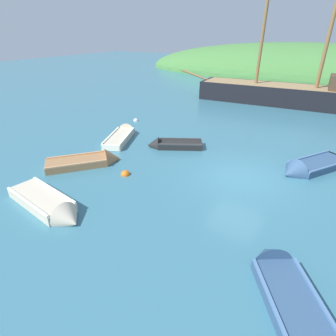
{
  "coord_description": "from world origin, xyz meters",
  "views": [
    {
      "loc": [
        2.94,
        -10.86,
        5.97
      ],
      "look_at": [
        -3.1,
        -1.25,
        0.17
      ],
      "focal_mm": 28.95,
      "sensor_mm": 36.0,
      "label": 1
    }
  ],
  "objects": [
    {
      "name": "rowboat_outer_left",
      "position": [
        -6.8,
        -2.67,
        0.11
      ],
      "size": [
        3.14,
        3.49,
        1.16
      ],
      "rotation": [
        0.0,
        0.0,
        0.89
      ],
      "color": "#9E7047",
      "rests_on": "ground"
    },
    {
      "name": "sailing_ship",
      "position": [
        -1.0,
        15.39,
        0.61
      ],
      "size": [
        17.87,
        4.58,
        13.17
      ],
      "rotation": [
        0.0,
        0.0,
        3.22
      ],
      "color": "black",
      "rests_on": "ground"
    },
    {
      "name": "ground_plane",
      "position": [
        0.0,
        0.0,
        0.0
      ],
      "size": [
        120.0,
        120.0,
        0.0
      ],
      "primitive_type": "plane",
      "color": "teal"
    },
    {
      "name": "rowboat_near_dock",
      "position": [
        -5.17,
        -6.18,
        0.13
      ],
      "size": [
        3.86,
        1.55,
        1.09
      ],
      "rotation": [
        0.0,
        0.0,
        6.17
      ],
      "color": "beige",
      "rests_on": "ground"
    },
    {
      "name": "rowboat_portside",
      "position": [
        -7.88,
        1.03,
        0.11
      ],
      "size": [
        2.45,
        3.85,
        1.03
      ],
      "rotation": [
        0.0,
        0.0,
        1.98
      ],
      "color": "beige",
      "rests_on": "ground"
    },
    {
      "name": "rowboat_far",
      "position": [
        2.53,
        2.4,
        0.1
      ],
      "size": [
        3.06,
        3.88,
        1.23
      ],
      "rotation": [
        0.0,
        0.0,
        4.16
      ],
      "color": "#335175",
      "rests_on": "ground"
    },
    {
      "name": "rowboat_center",
      "position": [
        -4.5,
        1.35,
        0.11
      ],
      "size": [
        3.16,
        2.37,
        0.95
      ],
      "rotation": [
        0.0,
        0.0,
        3.66
      ],
      "color": "black",
      "rests_on": "ground"
    },
    {
      "name": "buoy_orange",
      "position": [
        -4.58,
        -2.59,
        0.0
      ],
      "size": [
        0.43,
        0.43,
        0.43
      ],
      "primitive_type": "sphere",
      "color": "orange",
      "rests_on": "ground"
    },
    {
      "name": "buoy_white",
      "position": [
        -9.35,
        4.25,
        0.0
      ],
      "size": [
        0.36,
        0.36,
        0.36
      ],
      "primitive_type": "sphere",
      "color": "white",
      "rests_on": "ground"
    },
    {
      "name": "rowboat_outer_right",
      "position": [
        2.84,
        -5.16,
        0.1
      ],
      "size": [
        2.68,
        3.18,
        1.15
      ],
      "rotation": [
        0.0,
        0.0,
        2.16
      ],
      "color": "#335175",
      "rests_on": "ground"
    },
    {
      "name": "shore_hill",
      "position": [
        -2.53,
        34.73,
        0.0
      ],
      "size": [
        50.72,
        18.53,
        8.86
      ],
      "primitive_type": "ellipsoid",
      "color": "#477F3D",
      "rests_on": "ground"
    }
  ]
}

